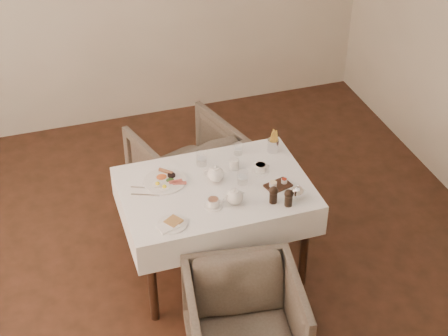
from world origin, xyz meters
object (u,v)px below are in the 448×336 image
Objects in this scene: armchair_near at (244,323)px; table at (215,200)px; armchair_far at (186,166)px; teapot_centre at (216,173)px; breakfast_plate at (165,180)px.

table is at bearing 93.39° from armchair_near.
armchair_far is at bearing 88.88° from table.
armchair_far is at bearing 95.48° from armchair_near.
armchair_near is at bearing 70.21° from armchair_far.
table is at bearing -86.13° from teapot_centre.
armchair_far is 2.60× the size of breakfast_plate.
breakfast_plate is at bearing -171.46° from teapot_centre.
table is at bearing 72.32° from armchair_far.
teapot_centre is (0.01, -0.78, 0.47)m from armchair_far.
table is 4.38× the size of breakfast_plate.
teapot_centre is at bearing -36.42° from breakfast_plate.
table is at bearing -47.44° from breakfast_plate.
breakfast_plate is (-0.33, -0.68, 0.42)m from armchair_far.
breakfast_plate reaches higher than armchair_near.
teapot_centre reaches higher than armchair_near.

